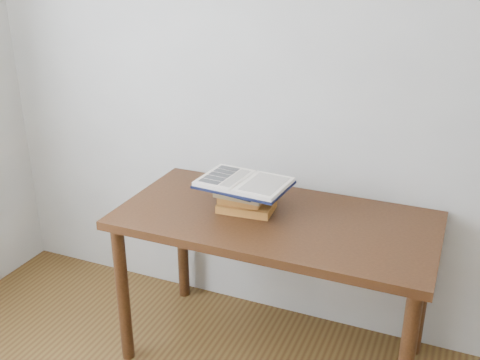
% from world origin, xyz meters
% --- Properties ---
extents(desk, '(1.39, 0.70, 0.75)m').
position_xyz_m(desk, '(-0.03, 1.38, 0.65)').
color(desk, '#432510').
rests_on(desk, ground).
extents(book_stack, '(0.27, 0.20, 0.13)m').
position_xyz_m(book_stack, '(-0.18, 1.39, 0.81)').
color(book_stack, '#A56825').
rests_on(book_stack, desk).
extents(open_book, '(0.41, 0.30, 0.03)m').
position_xyz_m(open_book, '(-0.17, 1.37, 0.89)').
color(open_book, black).
rests_on(open_book, book_stack).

